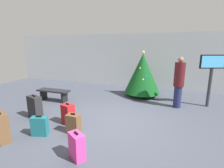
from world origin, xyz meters
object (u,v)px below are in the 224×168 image
suitcase_3 (77,146)px  suitcase_1 (35,107)px  suitcase_0 (2,128)px  suitcase_5 (68,114)px  traveller_0 (179,81)px  holiday_tree (142,73)px  suitcase_2 (73,124)px  waiting_bench (54,93)px  flight_info_kiosk (212,71)px  suitcase_4 (40,126)px

suitcase_3 → suitcase_1: bearing=150.4°
suitcase_0 → suitcase_3: (2.06, 0.03, -0.08)m
suitcase_5 → traveller_0: bearing=39.3°
holiday_tree → suitcase_5: bearing=-114.3°
suitcase_0 → suitcase_2: bearing=32.9°
traveller_0 → suitcase_1: traveller_0 is taller
holiday_tree → suitcase_1: size_ratio=2.72×
suitcase_0 → suitcase_1: (-0.27, 1.36, 0.00)m
suitcase_0 → suitcase_2: (1.42, 0.92, -0.10)m
suitcase_0 → suitcase_3: bearing=1.0°
suitcase_3 → suitcase_5: bearing=129.5°
waiting_bench → suitcase_5: (1.79, -1.62, -0.06)m
flight_info_kiosk → suitcase_4: bearing=-139.7°
suitcase_4 → flight_info_kiosk: bearing=40.3°
holiday_tree → suitcase_5: holiday_tree is taller
suitcase_3 → suitcase_4: suitcase_3 is taller
waiting_bench → traveller_0: (4.90, 0.93, 0.64)m
suitcase_1 → suitcase_4: size_ratio=1.40×
traveller_0 → suitcase_1: 5.08m
suitcase_0 → suitcase_5: bearing=54.1°
holiday_tree → waiting_bench: 3.97m
suitcase_1 → suitcase_3: bearing=-29.6°
suitcase_0 → suitcase_4: 0.85m
suitcase_5 → suitcase_0: bearing=-125.9°
traveller_0 → suitcase_5: 4.08m
waiting_bench → suitcase_5: bearing=-42.2°
holiday_tree → traveller_0: bearing=-33.9°
flight_info_kiosk → suitcase_4: 6.06m
suitcase_5 → suitcase_2: bearing=-43.7°
suitcase_0 → suitcase_4: size_ratio=1.39×
holiday_tree → suitcase_2: holiday_tree is taller
suitcase_1 → suitcase_2: bearing=-14.5°
suitcase_3 → suitcase_4: 1.48m
waiting_bench → suitcase_5: size_ratio=2.19×
suitcase_1 → suitcase_5: (1.25, -0.01, -0.06)m
suitcase_2 → suitcase_4: size_ratio=1.03×
flight_info_kiosk → suitcase_3: 5.47m
traveller_0 → suitcase_3: traveller_0 is taller
flight_info_kiosk → suitcase_4: size_ratio=3.62×
suitcase_2 → flight_info_kiosk: bearing=42.5°
holiday_tree → suitcase_0: bearing=-117.7°
flight_info_kiosk → suitcase_0: size_ratio=2.61×
traveller_0 → suitcase_3: 4.42m
traveller_0 → suitcase_0: size_ratio=2.51×
suitcase_2 → suitcase_3: suitcase_3 is taller
holiday_tree → suitcase_5: size_ratio=3.23×
flight_info_kiosk → traveller_0: (-1.11, -0.49, -0.39)m
flight_info_kiosk → suitcase_3: bearing=-125.9°
suitcase_4 → waiting_bench: bearing=121.1°
holiday_tree → suitcase_4: (-1.92, -4.38, -0.81)m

